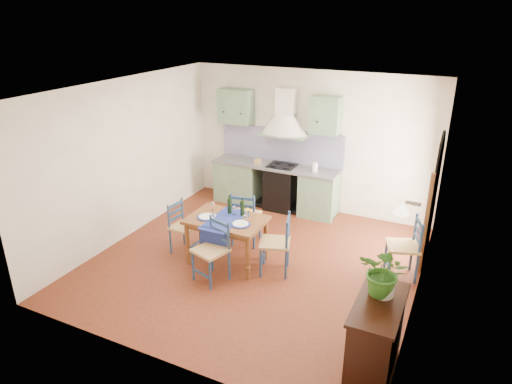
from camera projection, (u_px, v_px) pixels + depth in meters
floor at (255, 262)px, 7.47m from camera, size 5.00×5.00×0.00m
back_wall at (283, 158)px, 9.18m from camera, size 5.00×0.96×2.80m
right_wall at (428, 208)px, 6.20m from camera, size 0.26×5.00×2.80m
left_wall at (126, 160)px, 7.95m from camera, size 0.04×5.00×2.80m
ceiling at (255, 89)px, 6.42m from camera, size 5.00×5.00×0.01m
dining_table at (227, 224)px, 7.22m from camera, size 1.22×0.92×1.09m
chair_near at (212, 250)px, 6.82m from camera, size 0.56×0.56×0.96m
chair_far at (246, 217)px, 7.88m from camera, size 0.53×0.53×0.98m
chair_left at (183, 227)px, 7.63m from camera, size 0.45×0.45×0.89m
chair_right at (277, 243)px, 7.01m from camera, size 0.56×0.56×0.97m
chair_spare at (405, 247)px, 6.89m from camera, size 0.58×0.58×0.98m
sideboard at (375, 335)px, 5.04m from camera, size 0.50×1.05×0.94m
potted_plant at (385, 272)px, 4.91m from camera, size 0.58×0.52×0.58m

